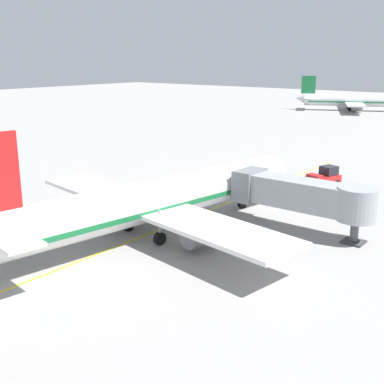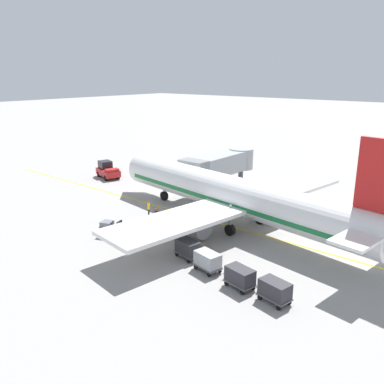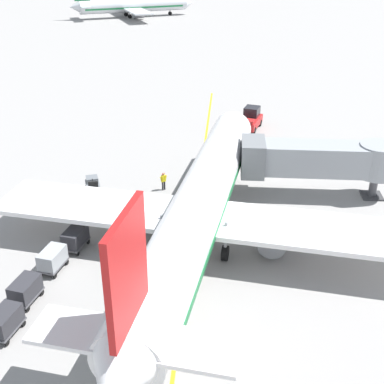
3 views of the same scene
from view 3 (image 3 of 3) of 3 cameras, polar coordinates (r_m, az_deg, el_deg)
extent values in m
plane|color=gray|center=(38.15, -0.05, -5.57)|extent=(400.00, 400.00, 0.00)
cube|color=gold|center=(38.15, -0.05, -5.57)|extent=(0.24, 80.00, 0.01)
cylinder|color=white|center=(36.48, 0.86, -1.23)|extent=(8.42, 32.19, 3.70)
cube|color=#196B38|center=(36.70, 0.86, -1.86)|extent=(8.07, 29.67, 0.44)
cone|color=white|center=(52.03, 4.84, 7.59)|extent=(3.94, 2.91, 3.63)
cube|color=black|center=(50.14, 4.57, 7.62)|extent=(2.91, 1.50, 0.60)
cube|color=white|center=(35.94, 0.52, -2.88)|extent=(30.44, 9.60, 0.36)
cylinder|color=gray|center=(38.60, -7.24, -2.98)|extent=(2.45, 3.46, 2.00)
cylinder|color=gray|center=(36.68, 9.24, -4.87)|extent=(2.45, 3.46, 2.00)
cube|color=red|center=(21.79, -7.40, -8.87)|extent=(0.97, 4.40, 5.50)
cube|color=white|center=(24.51, -6.66, -16.28)|extent=(10.28, 4.06, 0.24)
cylinder|color=black|center=(47.56, 3.65, 2.13)|extent=(0.61, 1.15, 1.10)
cylinder|color=gray|center=(46.93, 3.71, 3.84)|extent=(0.24, 0.24, 2.00)
cylinder|color=black|center=(36.70, -3.36, -6.06)|extent=(0.61, 1.15, 1.10)
cylinder|color=gray|center=(35.87, -3.42, -3.99)|extent=(0.24, 0.24, 2.00)
cylinder|color=black|center=(35.87, 3.78, -6.95)|extent=(0.61, 1.15, 1.10)
cylinder|color=gray|center=(35.02, 3.86, -4.85)|extent=(0.24, 0.24, 2.00)
cube|color=#93999E|center=(44.52, 13.29, 3.75)|extent=(11.46, 2.80, 2.60)
cube|color=slate|center=(43.98, 6.93, 4.01)|extent=(2.00, 3.50, 2.99)
cylinder|color=#93999E|center=(45.80, 20.38, 3.40)|extent=(3.36, 3.36, 2.86)
cylinder|color=#4C4C51|center=(46.75, 19.92, 0.72)|extent=(0.70, 0.70, 2.19)
cube|color=#38383A|center=(47.18, 19.73, -0.38)|extent=(1.80, 1.80, 0.16)
cube|color=#B21E1E|center=(60.57, 6.53, 7.92)|extent=(3.38, 4.85, 0.90)
cube|color=black|center=(61.17, 6.83, 9.08)|extent=(2.11, 2.25, 1.10)
cube|color=#B21E1E|center=(58.96, 6.17, 8.04)|extent=(2.11, 1.59, 0.36)
cylinder|color=black|center=(59.20, 7.03, 6.97)|extent=(0.57, 0.87, 0.80)
cylinder|color=black|center=(59.64, 5.28, 7.21)|extent=(0.57, 0.87, 0.80)
cylinder|color=black|center=(61.83, 7.71, 7.81)|extent=(0.57, 0.87, 0.80)
cylinder|color=black|center=(62.25, 6.02, 8.04)|extent=(0.57, 0.87, 0.80)
cube|color=slate|center=(45.32, -11.17, 0.42)|extent=(1.95, 2.76, 0.70)
cube|color=slate|center=(45.70, -11.30, 1.43)|extent=(1.31, 1.33, 0.44)
cube|color=black|center=(44.41, -11.17, 0.81)|extent=(0.85, 0.43, 0.64)
cylinder|color=black|center=(45.15, -11.25, 1.23)|extent=(0.16, 0.27, 0.54)
cylinder|color=black|center=(46.25, -11.88, 0.43)|extent=(0.37, 0.59, 0.56)
cylinder|color=black|center=(46.29, -10.56, 0.58)|extent=(0.37, 0.59, 0.56)
cylinder|color=black|center=(44.68, -11.72, -0.55)|extent=(0.37, 0.59, 0.56)
cylinder|color=black|center=(44.72, -10.34, -0.38)|extent=(0.37, 0.59, 0.56)
cube|color=#4C4C51|center=(38.04, -13.06, -5.73)|extent=(1.72, 2.42, 0.12)
cube|color=#2D2D33|center=(37.72, -13.15, -4.95)|extent=(1.64, 2.30, 1.10)
cylinder|color=#4C4C51|center=(39.10, -12.07, -4.65)|extent=(0.21, 0.70, 0.07)
cylinder|color=black|center=(39.01, -13.17, -5.26)|extent=(0.19, 0.38, 0.36)
cylinder|color=black|center=(38.53, -11.72, -5.54)|extent=(0.19, 0.38, 0.36)
cylinder|color=black|center=(37.83, -14.34, -6.53)|extent=(0.19, 0.38, 0.36)
cylinder|color=black|center=(37.33, -12.86, -6.83)|extent=(0.19, 0.38, 0.36)
cube|color=#4C4C51|center=(36.15, -15.48, -7.96)|extent=(1.72, 2.42, 0.12)
cube|color=#999EA3|center=(35.81, -15.60, -7.16)|extent=(1.64, 2.30, 1.10)
cylinder|color=#4C4C51|center=(37.16, -14.36, -6.77)|extent=(0.21, 0.70, 0.07)
cylinder|color=black|center=(37.11, -15.54, -7.42)|extent=(0.19, 0.38, 0.36)
cylinder|color=black|center=(36.60, -14.04, -7.74)|extent=(0.19, 0.38, 0.36)
cylinder|color=black|center=(36.00, -16.85, -8.81)|extent=(0.19, 0.38, 0.36)
cylinder|color=black|center=(35.47, -15.32, -9.17)|extent=(0.19, 0.38, 0.36)
cube|color=#4C4C51|center=(33.82, -18.29, -11.15)|extent=(1.72, 2.42, 0.12)
cube|color=#2D2D33|center=(33.46, -18.44, -10.33)|extent=(1.64, 2.30, 1.10)
cylinder|color=#4C4C51|center=(34.76, -17.00, -9.80)|extent=(0.21, 0.70, 0.07)
cylinder|color=black|center=(34.76, -18.27, -10.48)|extent=(0.19, 0.38, 0.36)
cylinder|color=black|center=(34.22, -16.69, -10.89)|extent=(0.19, 0.38, 0.36)
cylinder|color=black|center=(33.74, -19.79, -12.06)|extent=(0.19, 0.38, 0.36)
cylinder|color=black|center=(33.18, -18.18, -12.51)|extent=(0.19, 0.38, 0.36)
cube|color=#4C4C51|center=(31.86, -20.35, -14.27)|extent=(1.72, 2.42, 0.12)
cube|color=#2D2D33|center=(31.48, -20.53, -13.43)|extent=(1.64, 2.30, 1.10)
cylinder|color=#4C4C51|center=(32.72, -18.90, -12.76)|extent=(0.21, 0.70, 0.07)
cylinder|color=black|center=(32.78, -20.27, -13.47)|extent=(0.19, 0.38, 0.36)
cylinder|color=black|center=(32.22, -18.61, -13.97)|extent=(0.19, 0.38, 0.36)
cylinder|color=black|center=(31.26, -20.30, -15.78)|extent=(0.19, 0.38, 0.36)
cylinder|color=#232328|center=(45.43, -3.35, 0.70)|extent=(0.15, 0.15, 0.85)
cylinder|color=#232328|center=(45.52, -3.13, 0.76)|extent=(0.15, 0.15, 0.85)
cube|color=yellow|center=(45.15, -3.26, 1.56)|extent=(0.45, 0.43, 0.60)
cylinder|color=yellow|center=(45.06, -3.53, 1.42)|extent=(0.23, 0.21, 0.57)
cylinder|color=yellow|center=(45.29, -2.99, 1.58)|extent=(0.23, 0.21, 0.57)
sphere|color=#997051|center=(44.97, -3.28, 2.05)|extent=(0.22, 0.22, 0.22)
cube|color=red|center=(44.96, -3.28, 2.07)|extent=(0.26, 0.23, 0.10)
cylinder|color=#232328|center=(41.33, -9.49, -2.52)|extent=(0.15, 0.15, 0.85)
cylinder|color=#232328|center=(41.29, -9.75, -2.57)|extent=(0.15, 0.15, 0.85)
cube|color=yellow|center=(40.96, -9.70, -1.66)|extent=(0.45, 0.40, 0.60)
cylinder|color=yellow|center=(41.04, -9.36, -1.65)|extent=(0.24, 0.19, 0.57)
cylinder|color=yellow|center=(40.93, -10.03, -1.79)|extent=(0.24, 0.19, 0.57)
sphere|color=beige|center=(40.76, -9.75, -1.13)|extent=(0.22, 0.22, 0.22)
cube|color=red|center=(40.75, -9.75, -1.11)|extent=(0.27, 0.20, 0.10)
cylinder|color=#232328|center=(39.68, -3.67, -3.51)|extent=(0.15, 0.15, 0.85)
cylinder|color=#232328|center=(39.56, -3.46, -3.60)|extent=(0.15, 0.15, 0.85)
cube|color=orange|center=(39.26, -3.59, -2.64)|extent=(0.45, 0.42, 0.60)
cylinder|color=orange|center=(39.44, -3.85, -2.59)|extent=(0.23, 0.21, 0.57)
cylinder|color=orange|center=(39.13, -3.33, -2.83)|extent=(0.23, 0.21, 0.57)
sphere|color=beige|center=(39.05, -3.61, -2.10)|extent=(0.22, 0.22, 0.22)
cube|color=red|center=(39.04, -3.61, -2.07)|extent=(0.26, 0.22, 0.10)
cube|color=black|center=(45.98, -1.00, 0.52)|extent=(0.36, 0.36, 0.04)
cone|color=orange|center=(45.85, -1.00, 0.85)|extent=(0.30, 0.30, 0.55)
cylinder|color=white|center=(45.83, -1.00, 0.88)|extent=(0.21, 0.21, 0.06)
cylinder|color=silver|center=(150.91, -6.62, 20.32)|extent=(29.05, 16.00, 3.52)
cube|color=#196B38|center=(150.96, -6.61, 20.15)|extent=(26.86, 15.01, 0.42)
cone|color=silver|center=(155.77, -0.41, 20.69)|extent=(3.52, 4.08, 3.44)
cone|color=silver|center=(147.65, -13.22, 19.79)|extent=(3.67, 3.83, 2.99)
cube|color=black|center=(155.12, -1.04, 20.89)|extent=(2.06, 2.83, 0.57)
cube|color=silver|center=(150.75, -6.98, 20.06)|extent=(16.50, 27.93, 0.34)
cylinder|color=gray|center=(156.11, -7.18, 19.84)|extent=(3.56, 3.00, 1.90)
cylinder|color=gray|center=(146.07, -6.10, 19.41)|extent=(3.56, 3.00, 1.90)
cube|color=silver|center=(147.99, -12.23, 19.99)|extent=(6.25, 9.66, 0.23)
cylinder|color=black|center=(154.21, -2.51, 19.63)|extent=(1.13, 0.83, 1.04)
cylinder|color=gray|center=(154.02, -2.52, 20.17)|extent=(0.23, 0.23, 1.90)
cylinder|color=black|center=(152.88, -7.52, 19.37)|extent=(1.13, 0.83, 1.04)
cylinder|color=gray|center=(152.69, -7.55, 19.92)|extent=(0.23, 0.23, 1.90)
cylinder|color=black|center=(148.67, -7.09, 19.18)|extent=(1.13, 0.83, 1.04)
cylinder|color=gray|center=(148.48, -7.12, 19.74)|extent=(0.23, 0.23, 1.90)
camera|label=1|loc=(27.47, 88.05, -11.08)|focal=46.29mm
camera|label=2|loc=(36.76, -68.07, 1.40)|focal=37.92mm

